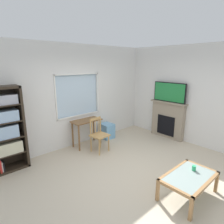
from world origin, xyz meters
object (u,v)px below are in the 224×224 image
Objects in this scene: wooden_chair at (99,135)px; sippy_cup at (194,168)px; tv at (169,92)px; coffee_table at (189,178)px; bookshelf at (0,130)px; plastic_drawer_unit at (107,131)px; desk_under_window at (87,125)px; fireplace at (168,120)px.

wooden_chair is 2.45m from sippy_cup.
tv is 11.59× the size of sippy_cup.
wooden_chair reaches higher than coffee_table.
sippy_cup reaches higher than coffee_table.
sippy_cup is (2.38, -3.05, -0.49)m from bookshelf.
plastic_drawer_unit is at bearing 139.49° from tv.
coffee_table is (0.07, -2.97, -0.26)m from desk_under_window.
wooden_chair is at bearing 163.36° from fireplace.
tv is (2.23, -1.18, 0.83)m from desk_under_window.
wooden_chair is 0.86× the size of tv.
wooden_chair reaches higher than sippy_cup.
desk_under_window reaches higher than sippy_cup.
tv reaches higher than plastic_drawer_unit.
bookshelf is at bearing 125.07° from coffee_table.
fireplace reaches higher than sippy_cup.
tv reaches higher than wooden_chair.
desk_under_window reaches higher than plastic_drawer_unit.
bookshelf reaches higher than fireplace.
desk_under_window is 9.15× the size of sippy_cup.
desk_under_window is at bearing 152.31° from fireplace.
fireplace reaches higher than plastic_drawer_unit.
tv is (1.44, -1.23, 1.21)m from plastic_drawer_unit.
plastic_drawer_unit is 1.93m from fireplace.
wooden_chair reaches higher than desk_under_window.
sippy_cup is (-1.96, -1.77, -0.13)m from fireplace.
fireplace is (1.45, -1.23, 0.35)m from plastic_drawer_unit.
bookshelf is at bearing 163.51° from fireplace.
tv is at bearing -16.56° from bookshelf.
sippy_cup is at bearing 6.86° from coffee_table.
plastic_drawer_unit is at bearing 76.60° from coffee_table.
fireplace is 12.89× the size of sippy_cup.
desk_under_window is at bearing 91.33° from coffee_table.
desk_under_window is 2.65m from tv.
fireplace is (2.24, -1.18, -0.03)m from desk_under_window.
bookshelf reaches higher than desk_under_window.
tv is 3.01m from coffee_table.
bookshelf is 4.54m from fireplace.
coffee_table is at bearing -103.40° from plastic_drawer_unit.
coffee_table is at bearing -54.93° from bookshelf.
fireplace is at bearing -40.15° from plastic_drawer_unit.
bookshelf is 3.81m from coffee_table.
desk_under_window is at bearing -2.92° from bookshelf.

